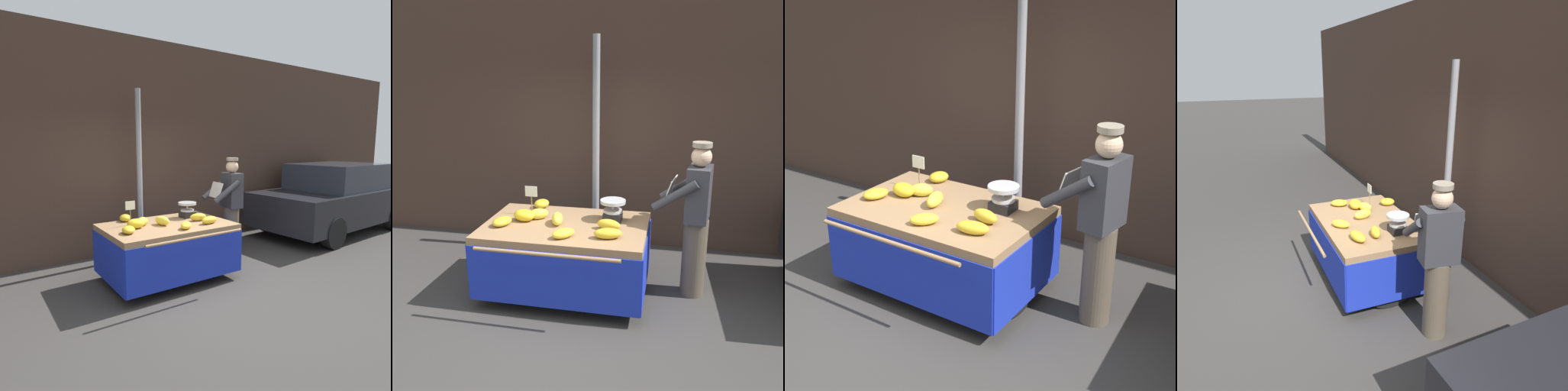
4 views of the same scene
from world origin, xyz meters
TOP-DOWN VIEW (x-y plane):
  - ground_plane at (0.00, 0.00)m, footprint 60.00×60.00m
  - back_wall at (0.00, 2.61)m, footprint 16.00×0.24m
  - street_pole at (0.01, 2.11)m, footprint 0.09×0.09m
  - banana_cart at (-0.11, 0.96)m, footprint 1.78×1.37m
  - weighing_scale at (0.37, 1.19)m, footprint 0.28×0.28m
  - price_sign at (-0.57, 1.18)m, footprint 0.14×0.01m
  - banana_bunch_0 at (-0.03, 0.58)m, footprint 0.27×0.27m
  - banana_bunch_1 at (0.40, 0.65)m, footprint 0.30×0.19m
  - banana_bunch_2 at (-0.20, 0.94)m, footprint 0.18×0.28m
  - banana_bunch_3 at (-0.77, 0.79)m, footprint 0.24×0.29m
  - banana_bunch_4 at (0.37, 0.89)m, footprint 0.27×0.17m
  - banana_bunch_5 at (-0.54, 1.45)m, footprint 0.22×0.25m
  - banana_bunch_6 at (-0.45, 1.07)m, footprint 0.25×0.22m
  - banana_bunch_7 at (-0.58, 0.97)m, footprint 0.26×0.20m
  - vendor_person at (1.26, 1.21)m, footprint 0.63×0.58m

SIDE VIEW (x-z plane):
  - ground_plane at x=0.00m, z-range 0.00..0.00m
  - banana_cart at x=-0.11m, z-range 0.20..1.02m
  - banana_bunch_3 at x=-0.77m, z-range 0.82..0.91m
  - banana_bunch_0 at x=-0.03m, z-range 0.82..0.91m
  - banana_bunch_5 at x=-0.54m, z-range 0.82..0.92m
  - banana_bunch_1 at x=0.40m, z-range 0.82..0.92m
  - banana_bunch_4 at x=0.37m, z-range 0.82..0.93m
  - vendor_person at x=1.26m, z-range 0.02..1.73m
  - banana_bunch_6 at x=-0.45m, z-range 0.82..0.94m
  - banana_bunch_2 at x=-0.20m, z-range 0.82..0.94m
  - banana_bunch_7 at x=-0.58m, z-range 0.82..0.95m
  - weighing_scale at x=0.37m, z-range 0.82..1.05m
  - price_sign at x=-0.57m, z-range 0.89..1.23m
  - street_pole at x=0.01m, z-range 0.00..2.83m
  - back_wall at x=0.00m, z-range 0.00..3.77m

